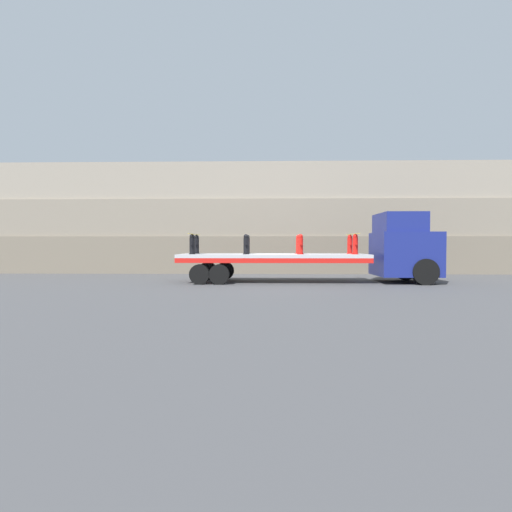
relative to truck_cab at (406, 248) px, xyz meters
The scene contains 14 objects.
ground_plane 6.02m from the truck_cab, behind, with size 120.00×120.00×0.00m, color #474749.
rock_cliff 8.78m from the truck_cab, 132.49° to the left, with size 60.00×3.30×6.37m.
truck_cab is the anchor object (origin of this frame).
flatbed_trailer 6.39m from the truck_cab, behind, with size 8.18×2.60×1.24m.
fire_hydrant_black_near_0 9.33m from the truck_cab, behind, with size 0.28×0.46×0.87m.
fire_hydrant_black_far_0 9.33m from the truck_cab, behind, with size 0.28×0.46×0.87m.
fire_hydrant_black_near_1 7.01m from the truck_cab, behind, with size 0.28×0.46×0.87m.
fire_hydrant_black_far_1 7.01m from the truck_cab, behind, with size 0.28×0.46×0.87m.
fire_hydrant_red_near_2 4.70m from the truck_cab, behind, with size 0.28×0.46×0.87m.
fire_hydrant_red_far_2 4.70m from the truck_cab, behind, with size 0.28×0.46×0.87m.
fire_hydrant_red_near_3 2.40m from the truck_cab, 166.73° to the right, with size 0.28×0.46×0.87m.
fire_hydrant_red_far_3 2.40m from the truck_cab, 166.73° to the left, with size 0.28×0.46×0.87m.
cargo_strap_rear 9.33m from the truck_cab, behind, with size 0.05×2.70×0.01m.
cargo_strap_middle 2.41m from the truck_cab, behind, with size 0.05×2.70×0.01m.
Camera 1 is at (-0.28, -17.62, 1.66)m, focal length 28.00 mm.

